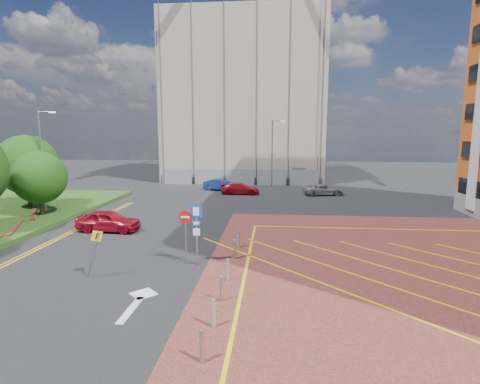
# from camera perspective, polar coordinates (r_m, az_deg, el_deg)

# --- Properties ---
(ground) EXTENTS (140.00, 140.00, 0.00)m
(ground) POSITION_cam_1_polar(r_m,az_deg,el_deg) (18.46, -8.73, -11.89)
(ground) COLOR black
(ground) RESTS_ON ground
(tree_c) EXTENTS (4.00, 4.00, 4.90)m
(tree_c) POSITION_cam_1_polar(r_m,az_deg,el_deg) (32.27, -28.26, 1.98)
(tree_c) COLOR #3D2B1C
(tree_c) RESTS_ON grass_bed
(tree_d) EXTENTS (5.00, 5.00, 6.08)m
(tree_d) POSITION_cam_1_polar(r_m,az_deg,el_deg) (36.36, -29.70, 3.62)
(tree_d) COLOR #3D2B1C
(tree_d) RESTS_ON grass_bed
(lamp_left_far) EXTENTS (1.53, 0.16, 8.00)m
(lamp_left_far) POSITION_cam_1_polar(r_m,az_deg,el_deg) (34.32, -27.90, 4.83)
(lamp_left_far) COLOR #9EA0A8
(lamp_left_far) RESTS_ON grass_bed
(lamp_back) EXTENTS (1.53, 0.16, 8.00)m
(lamp_back) POSITION_cam_1_polar(r_m,az_deg,el_deg) (44.77, 5.01, 6.20)
(lamp_back) COLOR #9EA0A8
(lamp_back) RESTS_ON ground
(sign_cluster) EXTENTS (1.17, 0.12, 3.20)m
(sign_cluster) POSITION_cam_1_polar(r_m,az_deg,el_deg) (18.72, -7.26, -5.28)
(sign_cluster) COLOR #9EA0A8
(sign_cluster) RESTS_ON ground
(warning_sign) EXTENTS (0.81, 0.43, 2.24)m
(warning_sign) POSITION_cam_1_polar(r_m,az_deg,el_deg) (18.20, -21.27, -7.98)
(warning_sign) COLOR #9EA0A8
(warning_sign) RESTS_ON ground
(bollard_row) EXTENTS (0.14, 11.14, 0.90)m
(bollard_row) POSITION_cam_1_polar(r_m,az_deg,el_deg) (16.36, -2.17, -12.84)
(bollard_row) COLOR #9EA0A8
(bollard_row) RESTS_ON forecourt
(construction_building) EXTENTS (21.20, 19.20, 22.00)m
(construction_building) POSITION_cam_1_polar(r_m,az_deg,el_deg) (57.05, 0.95, 13.52)
(construction_building) COLOR #B5A694
(construction_building) RESTS_ON ground
(construction_fence) EXTENTS (21.60, 0.06, 2.00)m
(construction_fence) POSITION_cam_1_polar(r_m,az_deg,el_deg) (47.16, 1.22, 2.28)
(construction_fence) COLOR gray
(construction_fence) RESTS_ON ground
(car_red_left) EXTENTS (4.25, 1.82, 1.43)m
(car_red_left) POSITION_cam_1_polar(r_m,az_deg,el_deg) (26.63, -19.41, -4.16)
(car_red_left) COLOR maroon
(car_red_left) RESTS_ON ground
(car_blue_back) EXTENTS (4.16, 2.14, 1.31)m
(car_blue_back) POSITION_cam_1_polar(r_m,az_deg,el_deg) (42.89, -2.94, 1.13)
(car_blue_back) COLOR navy
(car_blue_back) RESTS_ON ground
(car_red_back) EXTENTS (4.16, 1.73, 1.20)m
(car_red_back) POSITION_cam_1_polar(r_m,az_deg,el_deg) (40.16, 0.00, 0.52)
(car_red_back) COLOR #A50E16
(car_red_back) RESTS_ON ground
(car_silver_back) EXTENTS (4.48, 2.74, 1.16)m
(car_silver_back) POSITION_cam_1_polar(r_m,az_deg,el_deg) (40.61, 12.60, 0.37)
(car_silver_back) COLOR #9E9EA5
(car_silver_back) RESTS_ON ground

